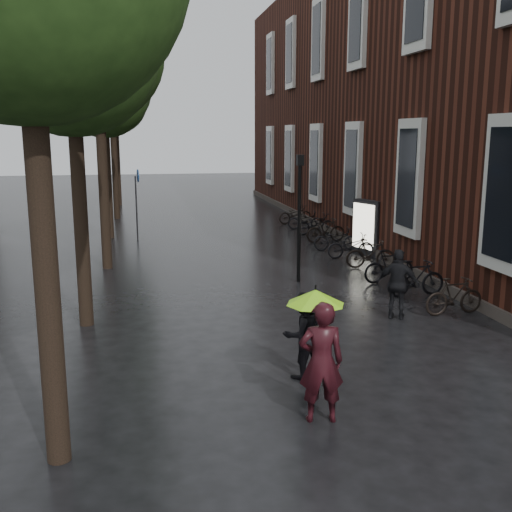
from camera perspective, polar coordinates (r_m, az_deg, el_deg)
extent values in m
plane|color=black|center=(8.54, 10.29, -19.25)|extent=(120.00, 120.00, 0.00)
cube|color=#38160F|center=(29.51, 16.22, 14.35)|extent=(10.00, 33.00, 12.00)
cube|color=silver|center=(14.87, 22.77, 5.48)|extent=(0.25, 1.60, 3.60)
cube|color=black|center=(14.81, 22.45, 5.48)|extent=(0.10, 1.20, 3.00)
cube|color=silver|center=(19.21, 14.48, 7.19)|extent=(0.25, 1.60, 3.60)
cube|color=black|center=(19.17, 14.21, 7.20)|extent=(0.10, 1.20, 3.00)
cube|color=silver|center=(23.81, 9.29, 8.19)|extent=(0.25, 1.60, 3.60)
cube|color=black|center=(23.78, 9.06, 8.19)|extent=(0.10, 1.20, 3.00)
cube|color=silver|center=(24.13, 9.74, 21.34)|extent=(0.25, 1.60, 3.60)
cube|color=black|center=(24.10, 9.50, 21.36)|extent=(0.10, 1.20, 3.00)
cube|color=silver|center=(28.55, 5.78, 8.82)|extent=(0.25, 1.60, 3.60)
cube|color=black|center=(28.52, 5.58, 8.82)|extent=(0.10, 1.20, 3.00)
cube|color=silver|center=(28.82, 6.01, 19.81)|extent=(0.25, 1.60, 3.60)
cube|color=black|center=(28.79, 5.81, 19.82)|extent=(0.10, 1.20, 3.00)
cube|color=silver|center=(33.36, 3.27, 9.26)|extent=(0.25, 1.60, 3.60)
cube|color=black|center=(33.34, 3.10, 9.26)|extent=(0.10, 1.20, 3.00)
cube|color=silver|center=(33.59, 3.38, 18.67)|extent=(0.25, 1.60, 3.60)
cube|color=black|center=(33.57, 3.21, 18.68)|extent=(0.10, 1.20, 3.00)
cube|color=silver|center=(38.22, 1.39, 9.57)|extent=(0.25, 1.60, 3.60)
cube|color=black|center=(38.20, 1.24, 9.57)|extent=(0.10, 1.20, 3.00)
cube|color=silver|center=(38.42, 1.43, 17.79)|extent=(0.25, 1.60, 3.60)
cube|color=black|center=(38.40, 1.28, 17.80)|extent=(0.10, 1.20, 3.00)
cube|color=#3F3833|center=(27.92, 6.55, 2.87)|extent=(0.40, 33.00, 0.30)
cylinder|color=black|center=(8.14, -19.23, -3.41)|extent=(0.32, 0.32, 4.68)
cylinder|color=black|center=(14.01, -16.30, 2.52)|extent=(0.32, 0.32, 4.51)
cylinder|color=black|center=(19.91, -14.29, 5.83)|extent=(0.32, 0.32, 4.95)
cylinder|color=black|center=(25.92, -13.92, 6.49)|extent=(0.32, 0.32, 4.40)
cylinder|color=black|center=(31.88, -13.27, 7.77)|extent=(0.32, 0.32, 4.79)
cylinder|color=black|center=(37.87, -13.03, 8.17)|extent=(0.32, 0.32, 4.57)
imported|color=#330E14|center=(9.27, 6.23, -10.01)|extent=(0.75, 0.54, 1.90)
imported|color=black|center=(10.88, 4.51, -7.52)|extent=(0.89, 0.76, 1.60)
cylinder|color=black|center=(10.02, 5.61, -7.34)|extent=(0.02, 0.02, 1.25)
cone|color=#99FF1A|center=(9.84, 5.68, -3.91)|extent=(0.98, 0.98, 0.25)
cylinder|color=black|center=(9.79, 5.70, -2.98)|extent=(0.02, 0.02, 0.08)
imported|color=black|center=(14.60, 13.38, -2.64)|extent=(1.06, 0.85, 1.68)
imported|color=black|center=(15.38, 18.36, -3.64)|extent=(1.59, 0.57, 0.94)
imported|color=black|center=(16.79, 14.99, -2.05)|extent=(1.70, 0.56, 1.01)
imported|color=black|center=(18.16, 12.57, -0.94)|extent=(1.71, 0.70, 1.00)
imported|color=black|center=(19.94, 10.87, 0.21)|extent=(1.68, 0.76, 0.97)
imported|color=black|center=(21.44, 9.01, 0.95)|extent=(1.71, 0.64, 0.89)
imported|color=black|center=(22.76, 7.65, 1.61)|extent=(1.78, 0.88, 0.89)
imported|color=black|center=(24.46, 6.65, 2.48)|extent=(1.75, 0.72, 1.02)
imported|color=black|center=(26.38, 5.68, 3.07)|extent=(1.83, 0.82, 0.93)
imported|color=black|center=(27.78, 4.72, 3.43)|extent=(1.67, 0.78, 0.84)
imported|color=black|center=(29.46, 3.74, 3.98)|extent=(1.85, 1.00, 0.92)
cube|color=black|center=(22.13, 10.56, 2.68)|extent=(0.27, 1.33, 2.00)
cube|color=white|center=(22.07, 10.21, 2.80)|extent=(0.04, 1.11, 1.64)
cylinder|color=black|center=(17.61, 4.14, 3.09)|extent=(0.11, 0.11, 3.51)
cube|color=black|center=(17.43, 4.22, 9.09)|extent=(0.19, 0.19, 0.31)
sphere|color=#FFE5B2|center=(17.43, 4.22, 9.09)|extent=(0.16, 0.16, 0.16)
cylinder|color=#262628|center=(25.27, -11.31, 4.49)|extent=(0.06, 0.06, 2.65)
cylinder|color=navy|center=(25.15, -11.19, 7.50)|extent=(0.03, 0.53, 0.53)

